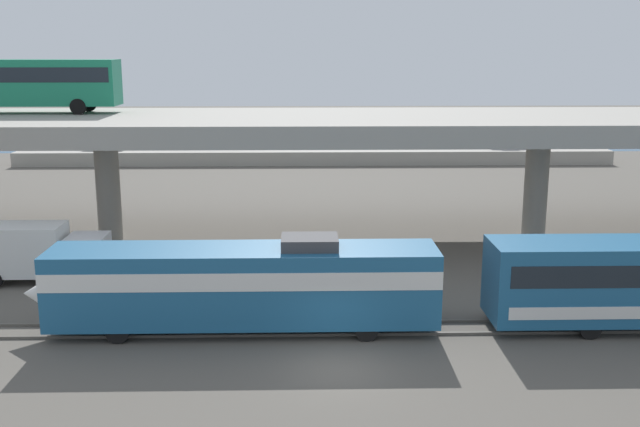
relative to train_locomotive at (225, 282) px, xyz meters
name	(u,v)px	position (x,y,z in m)	size (l,w,h in m)	color
ground_plane	(339,368)	(4.70, -4.00, -2.19)	(260.00, 260.00, 0.00)	#565149
rail_strip_near	(335,335)	(4.70, -0.74, -2.13)	(110.00, 0.12, 0.12)	#59544C
rail_strip_far	(334,322)	(4.70, 0.74, -2.13)	(110.00, 0.12, 0.12)	#59544C
train_locomotive	(225,282)	(0.00, 0.00, 0.00)	(17.64, 3.04, 4.18)	#1E5984
highway_overpass	(324,128)	(4.70, 16.00, 4.87)	(96.00, 12.87, 7.84)	#9E998E
transit_bus_on_overpass	(24,81)	(-14.46, 18.36, 7.71)	(12.00, 2.68, 3.40)	#197A56
service_truck_east	(37,251)	(-10.48, 7.24, -0.55)	(6.80, 2.46, 3.04)	silver
pier_parking_lot	(314,152)	(4.70, 51.00, -1.48)	(62.21, 10.69, 1.43)	#9E998E
parked_car_0	(507,141)	(25.39, 48.70, 0.01)	(4.20, 1.83, 1.50)	navy
parked_car_1	(533,136)	(29.49, 53.03, 0.01)	(4.22, 1.89, 1.50)	silver
parked_car_2	(106,142)	(-17.36, 48.67, 0.01)	(4.23, 1.98, 1.50)	#9E998C
parked_car_3	(240,139)	(-3.45, 50.89, 0.01)	(4.56, 1.82, 1.50)	#515459
parked_car_4	(185,140)	(-9.31, 50.05, 0.01)	(4.55, 1.99, 1.50)	#515459
parked_car_5	(198,137)	(-8.18, 52.59, 0.01)	(4.10, 1.90, 1.50)	maroon
harbor_water	(311,135)	(4.70, 74.00, -2.19)	(140.00, 36.00, 0.01)	#2D5170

